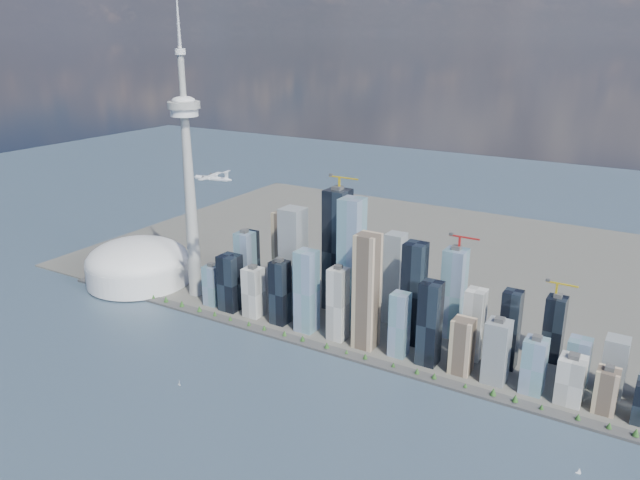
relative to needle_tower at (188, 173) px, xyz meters
The scene contains 10 objects.
ground 491.65m from the needle_tower, 45.94° to the right, with size 4000.00×4000.00×0.00m, color #2F3F53.
seawall 385.07m from the needle_tower, 11.31° to the right, with size 1100.00×22.00×4.00m, color #383838.
land 544.99m from the needle_tower, 52.43° to the left, with size 1400.00×900.00×3.00m, color #4C4C47.
shoreline_trees 380.99m from the needle_tower, 11.31° to the right, with size 960.53×7.20×8.80m.
skyscraper_cluster 394.80m from the needle_tower, ahead, with size 736.00×142.00×243.20m.
needle_tower is the anchor object (origin of this frame).
dome_stadium 241.40m from the needle_tower, behind, with size 200.00×200.00×86.00m.
airplane 160.48m from the needle_tower, 33.89° to the right, with size 66.96×59.47×16.35m.
sailboat_west 396.42m from the needle_tower, 52.64° to the right, with size 6.71×3.76×9.45m.
sailboat_east 765.42m from the needle_tower, 12.88° to the right, with size 6.10×1.69×8.50m.
Camera 1 is at (460.71, -503.07, 471.16)m, focal length 35.00 mm.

